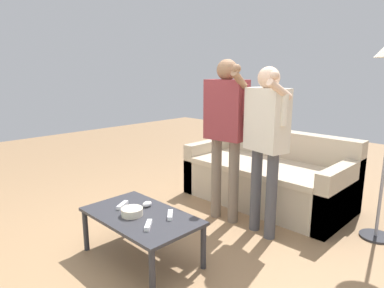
{
  "coord_description": "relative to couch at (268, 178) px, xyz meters",
  "views": [
    {
      "loc": [
        1.91,
        -1.67,
        1.51
      ],
      "look_at": [
        -0.13,
        0.39,
        0.88
      ],
      "focal_mm": 31.78,
      "sensor_mm": 36.0,
      "label": 1
    }
  ],
  "objects": [
    {
      "name": "game_remote_nunchuk",
      "position": [
        -0.13,
        -1.67,
        0.12
      ],
      "size": [
        0.06,
        0.09,
        0.05
      ],
      "color": "white",
      "rests_on": "coffee_table"
    },
    {
      "name": "couch",
      "position": [
        0.0,
        0.0,
        0.0
      ],
      "size": [
        1.82,
        0.92,
        0.8
      ],
      "color": "#B7A88E",
      "rests_on": "ground"
    },
    {
      "name": "game_remote_wand_spare",
      "position": [
        0.18,
        -1.9,
        0.11
      ],
      "size": [
        0.13,
        0.13,
        0.03
      ],
      "color": "white",
      "rests_on": "coffee_table"
    },
    {
      "name": "game_remote_wand_near",
      "position": [
        0.16,
        -1.67,
        0.11
      ],
      "size": [
        0.13,
        0.13,
        0.03
      ],
      "color": "white",
      "rests_on": "coffee_table"
    },
    {
      "name": "player_right",
      "position": [
        0.41,
        -0.74,
        0.68
      ],
      "size": [
        0.45,
        0.38,
        1.54
      ],
      "color": "#47474C",
      "rests_on": "ground"
    },
    {
      "name": "game_remote_wand_far",
      "position": [
        -0.28,
        -1.82,
        0.11
      ],
      "size": [
        0.1,
        0.15,
        0.03
      ],
      "color": "white",
      "rests_on": "coffee_table"
    },
    {
      "name": "ground_plane",
      "position": [
        0.11,
        -1.63,
        -0.29
      ],
      "size": [
        12.0,
        12.0,
        0.0
      ],
      "primitive_type": "plane",
      "color": "#93704C"
    },
    {
      "name": "coffee_table",
      "position": [
        -0.04,
        -1.8,
        0.05
      ],
      "size": [
        0.96,
        0.57,
        0.38
      ],
      "color": "#2D2D33",
      "rests_on": "ground"
    },
    {
      "name": "player_center",
      "position": [
        -0.05,
        -0.74,
        0.73
      ],
      "size": [
        0.49,
        0.32,
        1.61
      ],
      "color": "#756656",
      "rests_on": "ground"
    },
    {
      "name": "snack_bowl",
      "position": [
        -0.08,
        -1.86,
        0.13
      ],
      "size": [
        0.17,
        0.17,
        0.06
      ],
      "primitive_type": "cylinder",
      "color": "beige",
      "rests_on": "coffee_table"
    }
  ]
}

